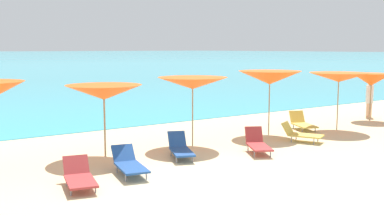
# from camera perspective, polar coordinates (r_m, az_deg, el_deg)

# --- Properties ---
(ground_plane) EXTENTS (50.00, 100.00, 0.30)m
(ground_plane) POSITION_cam_1_polar(r_m,az_deg,el_deg) (19.56, -13.22, -2.65)
(ground_plane) COLOR beige
(umbrella_4) EXTENTS (2.41, 2.41, 2.12)m
(umbrella_4) POSITION_cam_1_polar(r_m,az_deg,el_deg) (13.77, -10.71, 1.89)
(umbrella_4) COLOR #9E7F59
(umbrella_4) RESTS_ON ground_plane
(umbrella_5) EXTENTS (2.28, 2.28, 2.25)m
(umbrella_5) POSITION_cam_1_polar(r_m,az_deg,el_deg) (15.03, 0.07, 3.05)
(umbrella_5) COLOR #9E7F59
(umbrella_5) RESTS_ON ground_plane
(umbrella_6) EXTENTS (2.29, 2.29, 2.35)m
(umbrella_6) POSITION_cam_1_polar(r_m,az_deg,el_deg) (17.22, 9.47, 3.67)
(umbrella_6) COLOR #9E7F59
(umbrella_6) RESTS_ON ground_plane
(umbrella_7) EXTENTS (2.43, 2.43, 2.23)m
(umbrella_7) POSITION_cam_1_polar(r_m,az_deg,el_deg) (18.90, 17.49, 3.58)
(umbrella_7) COLOR #9E7F59
(umbrella_7) RESTS_ON ground_plane
(umbrella_8) EXTENTS (1.85, 1.85, 2.07)m
(umbrella_8) POSITION_cam_1_polar(r_m,az_deg,el_deg) (22.06, 21.06, 3.25)
(umbrella_8) COLOR #9E7F59
(umbrella_8) RESTS_ON ground_plane
(lounge_chair_1) EXTENTS (1.17, 1.53, 0.72)m
(lounge_chair_1) POSITION_cam_1_polar(r_m,az_deg,el_deg) (14.39, 8.02, -4.28)
(lounge_chair_1) COLOR #A53333
(lounge_chair_1) RESTS_ON ground_plane
(lounge_chair_4) EXTENTS (0.92, 1.71, 0.63)m
(lounge_chair_4) POSITION_cam_1_polar(r_m,az_deg,el_deg) (11.98, -7.69, -6.72)
(lounge_chair_4) COLOR #1E478C
(lounge_chair_4) RESTS_ON ground_plane
(lounge_chair_5) EXTENTS (1.11, 1.55, 0.66)m
(lounge_chair_5) POSITION_cam_1_polar(r_m,az_deg,el_deg) (18.84, 13.31, -1.78)
(lounge_chair_5) COLOR #D8BF4C
(lounge_chair_5) RESTS_ON ground_plane
(lounge_chair_6) EXTENTS (1.15, 1.48, 0.64)m
(lounge_chair_6) POSITION_cam_1_polar(r_m,az_deg,el_deg) (16.37, 13.14, -3.05)
(lounge_chair_6) COLOR #D8BF4C
(lounge_chair_6) RESTS_ON ground_plane
(lounge_chair_7) EXTENTS (0.94, 1.60, 0.61)m
(lounge_chair_7) POSITION_cam_1_polar(r_m,az_deg,el_deg) (11.12, -13.59, -8.13)
(lounge_chair_7) COLOR #A53333
(lounge_chair_7) RESTS_ON ground_plane
(lounge_chair_8) EXTENTS (1.09, 1.65, 0.67)m
(lounge_chair_8) POSITION_cam_1_polar(r_m,az_deg,el_deg) (13.66, -1.42, -4.91)
(lounge_chair_8) COLOR #1E478C
(lounge_chair_8) RESTS_ON ground_plane
(beachgoer_0) EXTENTS (0.33, 0.33, 1.68)m
(beachgoer_0) POSITION_cam_1_polar(r_m,az_deg,el_deg) (23.07, 20.85, 1.16)
(beachgoer_0) COLOR #DBAA84
(beachgoer_0) RESTS_ON ground_plane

